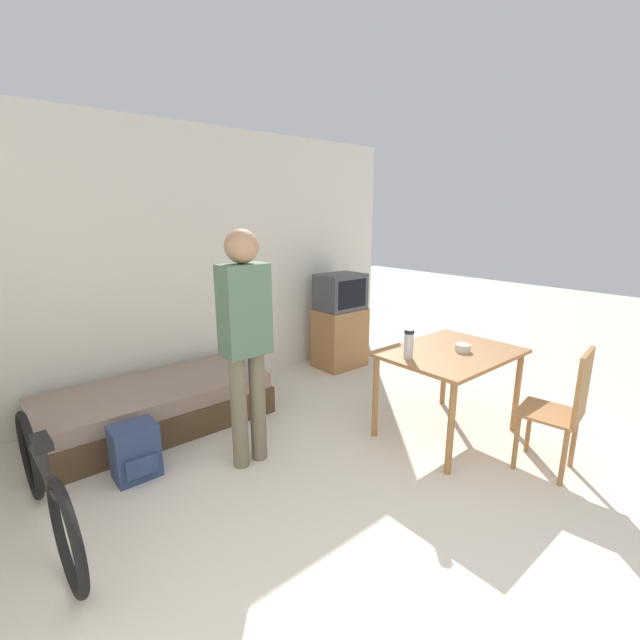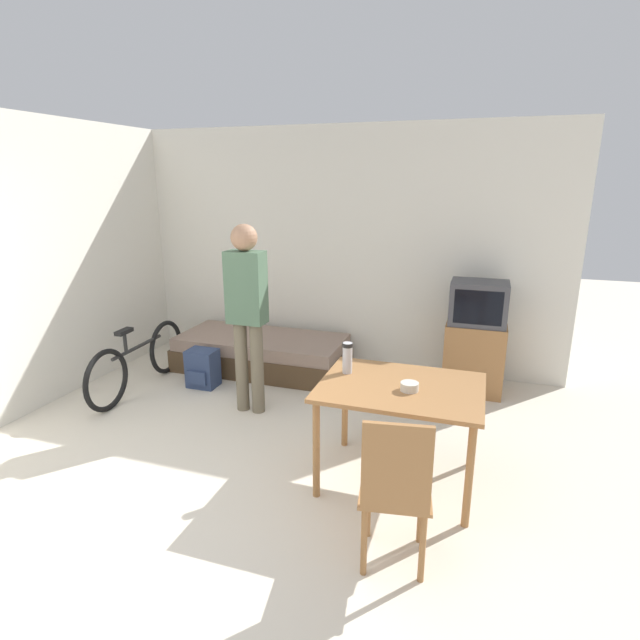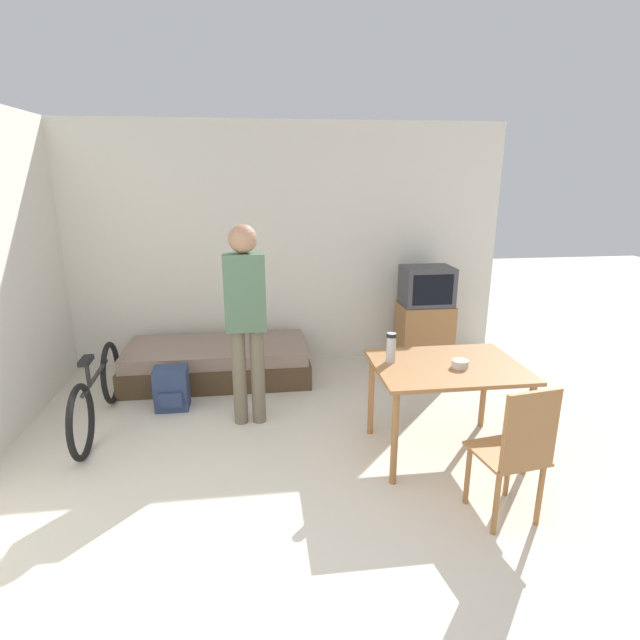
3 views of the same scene
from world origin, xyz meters
TOP-DOWN VIEW (x-y plane):
  - ground_plane at (0.00, 0.00)m, footprint 20.00×20.00m
  - wall_back at (0.00, 3.44)m, footprint 5.38×0.06m
  - wall_left at (-2.22, 1.71)m, footprint 0.06×4.41m
  - daybed at (-0.58, 2.90)m, footprint 1.94×0.87m
  - tv at (1.74, 3.02)m, footprint 0.59×0.44m
  - dining_table at (1.28, 1.18)m, footprint 1.12×0.85m
  - wooden_chair at (1.41, 0.31)m, footprint 0.45×0.45m
  - bicycle at (-1.54, 1.97)m, footprint 0.11×1.60m
  - person_standing at (-0.24, 1.88)m, footprint 0.34×0.24m
  - thermos_flask at (0.87, 1.29)m, footprint 0.08×0.08m
  - mate_bowl at (1.35, 1.11)m, footprint 0.12×0.12m
  - backpack at (-0.97, 2.24)m, footprint 0.31×0.26m

SIDE VIEW (x-z plane):
  - ground_plane at x=0.00m, z-range 0.00..0.00m
  - daybed at x=-0.58m, z-range 0.00..0.39m
  - backpack at x=-0.97m, z-range 0.00..0.40m
  - bicycle at x=-1.54m, z-range -0.04..0.67m
  - wooden_chair at x=1.41m, z-range 0.05..1.00m
  - tv at x=1.74m, z-range -0.02..1.14m
  - dining_table at x=1.28m, z-range 0.28..1.03m
  - mate_bowl at x=1.35m, z-range 0.75..0.81m
  - thermos_flask at x=0.87m, z-range 0.76..0.99m
  - person_standing at x=-0.24m, z-range 0.16..1.91m
  - wall_back at x=0.00m, z-range 0.00..2.70m
  - wall_left at x=-2.22m, z-range 0.00..2.70m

